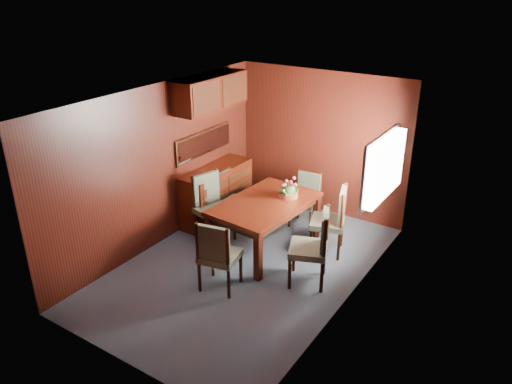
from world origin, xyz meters
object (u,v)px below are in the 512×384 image
Objects in this scene: sideboard at (217,193)px; flower_centerpiece at (289,188)px; chair_head at (217,253)px; chair_left_near at (211,203)px; dining_table at (265,208)px; chair_right_near at (315,243)px.

sideboard is 1.46m from flower_centerpiece.
sideboard is 2.08m from chair_head.
flower_centerpiece is at bearing 130.61° from chair_left_near.
chair_left_near reaches higher than dining_table.
sideboard is at bearing -134.44° from chair_left_near.
sideboard is 1.33× the size of chair_right_near.
flower_centerpiece is at bearing 62.41° from dining_table.
chair_left_near is 1.00× the size of chair_right_near.
dining_table is at bearing 81.35° from chair_head.
chair_right_near is (2.21, -0.81, 0.13)m from sideboard.
chair_head is at bearing 56.06° from chair_left_near.
chair_left_near is (0.33, -0.57, 0.14)m from sideboard.
sideboard is at bearing 165.67° from dining_table.
chair_head is at bearing -94.76° from flower_centerpiece.
chair_left_near is at bearing -164.31° from dining_table.
sideboard is 0.83× the size of dining_table.
flower_centerpiece is (0.13, 1.57, 0.35)m from chair_head.
chair_head is (1.26, -1.65, 0.10)m from sideboard.
flower_centerpiece is (-0.82, 0.74, 0.32)m from chair_right_near.
chair_right_near is at bearing -17.79° from dining_table.
chair_left_near is 1.21m from flower_centerpiece.
chair_right_near reaches higher than dining_table.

